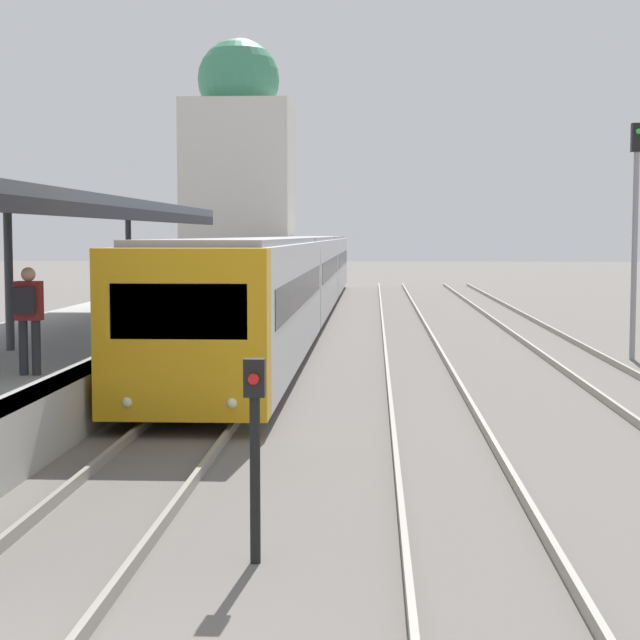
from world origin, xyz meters
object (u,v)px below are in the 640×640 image
person_on_platform (28,312)px  train_near (295,273)px  signal_post_near (255,438)px  signal_mast_far (635,214)px

person_on_platform → train_near: train_near is taller
train_near → signal_post_near: (1.82, -29.86, -0.48)m
person_on_platform → signal_mast_far: (11.74, 10.78, 1.68)m
person_on_platform → signal_mast_far: bearing=42.6°
signal_post_near → signal_mast_far: bearing=66.0°
train_near → signal_post_near: 29.92m
signal_post_near → signal_mast_far: signal_mast_far is taller
person_on_platform → signal_post_near: size_ratio=0.85×
train_near → signal_mast_far: size_ratio=8.16×
signal_post_near → person_on_platform: bearing=124.0°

